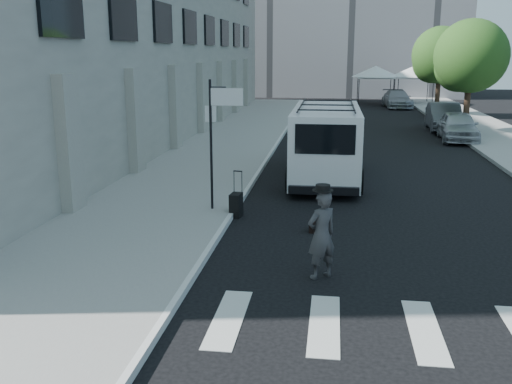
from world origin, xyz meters
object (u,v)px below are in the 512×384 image
(cargo_van, at_px, (326,142))
(parked_car_c, at_px, (397,99))
(suitcase, at_px, (236,205))
(parked_car_b, at_px, (444,117))
(briefcase, at_px, (314,225))
(parked_car_a, at_px, (458,126))
(businessman, at_px, (322,235))

(cargo_van, height_order, parked_car_c, cargo_van)
(suitcase, relative_size, parked_car_b, 0.26)
(briefcase, relative_size, suitcase, 0.36)
(briefcase, xyz_separation_m, parked_car_a, (6.57, 15.86, 0.56))
(suitcase, xyz_separation_m, cargo_van, (2.30, 5.15, 0.96))
(parked_car_b, xyz_separation_m, parked_car_c, (-1.23, 13.44, -0.09))
(briefcase, relative_size, parked_car_c, 0.09)
(parked_car_b, relative_size, parked_car_c, 0.99)
(cargo_van, bearing_deg, suitcase, -114.28)
(cargo_van, relative_size, parked_car_b, 1.43)
(parked_car_b, bearing_deg, parked_car_a, -87.05)
(parked_car_a, bearing_deg, parked_car_b, 93.72)
(suitcase, bearing_deg, parked_car_a, 66.44)
(businessman, relative_size, suitcase, 1.43)
(businessman, distance_m, parked_car_a, 19.89)
(parked_car_b, bearing_deg, businessman, -102.60)
(suitcase, distance_m, parked_car_b, 20.64)
(parked_car_a, relative_size, parked_car_c, 0.91)
(suitcase, xyz_separation_m, parked_car_a, (8.70, 14.85, 0.40))
(parked_car_a, xyz_separation_m, parked_car_b, (0.00, 3.86, 0.04))
(briefcase, height_order, parked_car_a, parked_car_a)
(businessman, bearing_deg, briefcase, -123.39)
(businessman, relative_size, parked_car_b, 0.38)
(suitcase, height_order, cargo_van, cargo_van)
(briefcase, distance_m, parked_car_a, 17.17)
(businessman, height_order, suitcase, businessman)
(parked_car_a, bearing_deg, briefcase, -108.77)
(parked_car_a, relative_size, parked_car_b, 0.92)
(cargo_van, distance_m, parked_car_c, 27.51)
(parked_car_b, bearing_deg, parked_car_c, 98.16)
(briefcase, distance_m, cargo_van, 6.25)
(cargo_van, bearing_deg, briefcase, -91.75)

